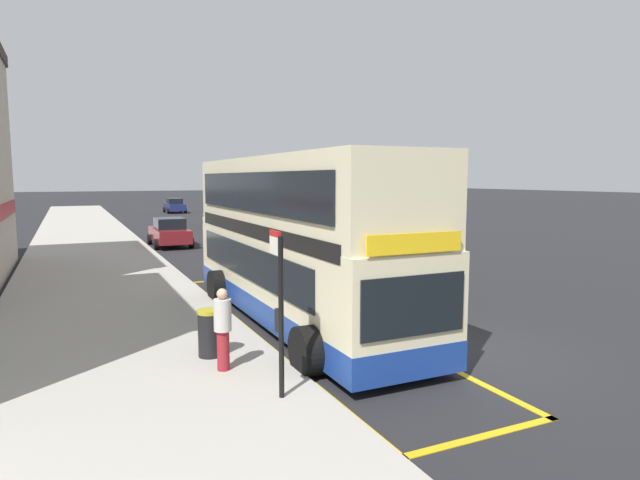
# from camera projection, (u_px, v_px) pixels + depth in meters

# --- Properties ---
(ground_plane) EXTENTS (260.00, 260.00, 0.00)m
(ground_plane) POSITION_uv_depth(u_px,v_px,m) (185.00, 229.00, 40.87)
(ground_plane) COLOR black
(pavement_near) EXTENTS (6.00, 76.00, 0.14)m
(pavement_near) POSITION_uv_depth(u_px,v_px,m) (84.00, 232.00, 37.91)
(pavement_near) COLOR #A39E93
(pavement_near) RESTS_ON ground
(double_decker_bus) EXTENTS (3.21, 11.05, 4.40)m
(double_decker_bus) POSITION_uv_depth(u_px,v_px,m) (295.00, 245.00, 14.46)
(double_decker_bus) COLOR beige
(double_decker_bus) RESTS_ON ground
(bus_bay_markings) EXTENTS (3.04, 14.03, 0.01)m
(bus_bay_markings) POSITION_uv_depth(u_px,v_px,m) (301.00, 324.00, 14.30)
(bus_bay_markings) COLOR gold
(bus_bay_markings) RESTS_ON ground
(bus_stop_sign) EXTENTS (0.09, 0.51, 2.83)m
(bus_stop_sign) POSITION_uv_depth(u_px,v_px,m) (279.00, 301.00, 9.07)
(bus_stop_sign) COLOR black
(bus_stop_sign) RESTS_ON pavement_near
(parked_car_grey_ahead) EXTENTS (2.09, 4.20, 1.62)m
(parked_car_grey_ahead) POSITION_uv_depth(u_px,v_px,m) (220.00, 217.00, 42.58)
(parked_car_grey_ahead) COLOR slate
(parked_car_grey_ahead) RESTS_ON ground
(parked_car_navy_far) EXTENTS (2.09, 4.20, 1.62)m
(parked_car_navy_far) POSITION_uv_depth(u_px,v_px,m) (175.00, 206.00, 59.97)
(parked_car_navy_far) COLOR navy
(parked_car_navy_far) RESTS_ON ground
(parked_car_maroon_behind) EXTENTS (2.09, 4.20, 1.62)m
(parked_car_maroon_behind) POSITION_uv_depth(u_px,v_px,m) (170.00, 232.00, 30.49)
(parked_car_maroon_behind) COLOR maroon
(parked_car_maroon_behind) RESTS_ON ground
(pedestrian_waiting_near_sign) EXTENTS (0.34, 0.34, 1.61)m
(pedestrian_waiting_near_sign) POSITION_uv_depth(u_px,v_px,m) (223.00, 326.00, 10.39)
(pedestrian_waiting_near_sign) COLOR maroon
(pedestrian_waiting_near_sign) RESTS_ON pavement_near
(litter_bin) EXTENTS (0.51, 0.51, 1.00)m
(litter_bin) POSITION_uv_depth(u_px,v_px,m) (210.00, 333.00, 11.25)
(litter_bin) COLOR black
(litter_bin) RESTS_ON pavement_near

